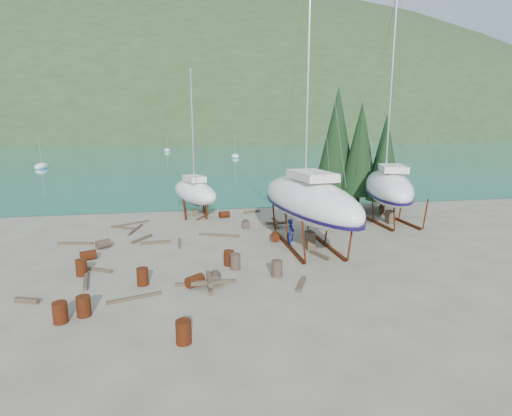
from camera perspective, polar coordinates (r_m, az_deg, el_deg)
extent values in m
plane|color=#696153|center=(24.09, -1.21, -7.34)|extent=(600.00, 600.00, 0.00)
plane|color=#187B79|center=(337.61, -10.14, 10.00)|extent=(700.00, 700.00, 0.00)
ellipsoid|color=#25361B|center=(342.61, -10.15, 10.02)|extent=(800.00, 360.00, 110.00)
cube|color=beige|center=(219.91, -25.78, 8.87)|extent=(6.00, 5.00, 4.00)
cube|color=#A54C2D|center=(219.85, -25.84, 9.59)|extent=(6.60, 5.60, 1.60)
cube|color=beige|center=(213.20, -15.21, 9.55)|extent=(6.00, 5.00, 4.00)
cube|color=#A54C2D|center=(213.15, -15.25, 10.30)|extent=(6.60, 5.60, 1.60)
cube|color=beige|center=(215.24, -1.63, 9.95)|extent=(6.00, 5.00, 4.00)
cube|color=#A54C2D|center=(215.18, -1.63, 10.70)|extent=(6.60, 5.60, 1.60)
cylinder|color=black|center=(38.75, 14.30, 0.76)|extent=(0.36, 0.36, 1.60)
cone|color=black|center=(38.17, 14.67, 8.16)|extent=(3.60, 3.60, 8.40)
cylinder|color=black|center=(37.68, 17.63, 0.10)|extent=(0.36, 0.36, 1.36)
cone|color=black|center=(37.12, 18.03, 6.54)|extent=(3.06, 3.06, 7.14)
cylinder|color=black|center=(39.94, 11.16, 1.39)|extent=(0.36, 0.36, 1.84)
cone|color=black|center=(39.37, 11.49, 9.66)|extent=(4.14, 4.14, 9.66)
cylinder|color=black|center=(40.98, 17.52, 1.04)|extent=(0.36, 0.36, 1.44)
cone|color=black|center=(40.44, 17.91, 7.32)|extent=(3.24, 3.24, 7.56)
ellipsoid|color=white|center=(86.91, -28.31, 5.25)|extent=(2.00, 5.00, 1.40)
cylinder|color=silver|center=(86.71, -28.49, 7.11)|extent=(0.08, 0.08, 5.00)
ellipsoid|color=white|center=(103.68, -3.02, 7.39)|extent=(2.00, 5.00, 1.40)
cylinder|color=silver|center=(103.51, -3.04, 8.96)|extent=(0.08, 0.08, 5.00)
ellipsoid|color=white|center=(132.78, -12.58, 8.03)|extent=(2.00, 5.00, 1.40)
cylinder|color=silver|center=(132.65, -12.63, 9.26)|extent=(0.08, 0.08, 5.00)
ellipsoid|color=white|center=(26.11, 7.43, 1.09)|extent=(5.05, 12.75, 2.90)
cube|color=#120A36|center=(25.74, 7.80, -1.34)|extent=(0.51, 2.25, 1.00)
cube|color=silver|center=(25.28, 7.96, 4.63)|extent=(2.41, 3.93, 0.50)
cylinder|color=silver|center=(26.64, 7.52, 20.74)|extent=(0.14, 0.14, 14.90)
cube|color=#5E2B10|center=(26.46, 4.64, -5.40)|extent=(0.18, 6.83, 0.20)
cube|color=#5E2B10|center=(27.22, 9.81, -5.06)|extent=(0.18, 6.83, 0.20)
cube|color=brown|center=(26.12, 7.70, -4.61)|extent=(0.50, 0.80, 1.16)
ellipsoid|color=white|center=(34.64, 18.37, 2.84)|extent=(7.00, 11.91, 2.71)
cube|color=#120A36|center=(34.28, 18.73, 1.20)|extent=(0.93, 2.03, 1.00)
cube|color=silver|center=(33.95, 19.00, 5.37)|extent=(2.88, 3.85, 0.50)
cylinder|color=silver|center=(34.97, 18.79, 16.61)|extent=(0.14, 0.14, 13.75)
cube|color=#5E2B10|center=(34.60, 16.38, -1.80)|extent=(0.18, 6.30, 0.20)
cube|color=#5E2B10|center=(35.71, 19.72, -1.60)|extent=(0.18, 6.30, 0.20)
cube|color=brown|center=(34.56, 18.57, -1.21)|extent=(0.50, 0.80, 1.06)
ellipsoid|color=white|center=(36.23, -8.77, 2.25)|extent=(4.96, 8.32, 2.04)
cube|color=#120A36|center=(35.93, -8.72, 1.26)|extent=(0.70, 1.43, 1.00)
cube|color=silver|center=(35.66, -8.81, 4.17)|extent=(2.08, 2.70, 0.50)
cylinder|color=silver|center=(36.17, -9.08, 11.59)|extent=(0.14, 0.14, 9.53)
cube|color=#5E2B10|center=(36.57, -10.04, -0.80)|extent=(0.18, 4.37, 0.20)
cube|color=#5E2B10|center=(36.62, -7.31, -0.70)|extent=(0.18, 4.37, 0.20)
cube|color=brown|center=(36.17, -8.66, -0.63)|extent=(0.50, 0.80, 0.52)
imported|color=navy|center=(26.35, 4.99, -3.60)|extent=(0.71, 0.81, 1.87)
cylinder|color=#5E2B10|center=(18.40, -26.18, -13.26)|extent=(0.58, 0.58, 0.88)
cylinder|color=#2D2823|center=(20.55, -5.87, -9.93)|extent=(0.67, 0.94, 0.58)
cylinder|color=#5E2B10|center=(25.90, -22.83, -6.23)|extent=(1.04, 0.87, 0.58)
cylinder|color=#5E2B10|center=(15.46, -10.30, -17.03)|extent=(0.58, 0.58, 0.88)
cylinder|color=#5E2B10|center=(34.92, -4.55, -0.92)|extent=(0.99, 0.77, 0.58)
cylinder|color=#2D2823|center=(21.36, 3.02, -8.61)|extent=(0.58, 0.58, 0.88)
cylinder|color=#5E2B10|center=(27.82, 2.75, -4.13)|extent=(0.75, 0.98, 0.58)
cylinder|color=#5E2B10|center=(23.36, -23.67, -7.81)|extent=(0.58, 0.58, 0.88)
cylinder|color=#5E2B10|center=(21.00, -15.89, -9.41)|extent=(0.58, 0.58, 0.88)
cylinder|color=#2D2823|center=(31.41, -1.46, -2.30)|extent=(0.68, 0.94, 0.58)
cylinder|color=#5E2B10|center=(20.36, -8.71, -10.22)|extent=(1.05, 1.00, 0.58)
cylinder|color=#5E2B10|center=(18.59, -23.41, -12.75)|extent=(0.58, 0.58, 0.88)
cylinder|color=#5E2B10|center=(23.00, -3.89, -7.13)|extent=(0.58, 0.58, 0.88)
cylinder|color=#2D2823|center=(27.97, -21.01, -4.82)|extent=(1.05, 0.99, 0.58)
cylinder|color=#2D2823|center=(22.38, -2.97, -7.65)|extent=(0.58, 0.58, 0.88)
cube|color=brown|center=(34.02, -17.18, -2.12)|extent=(2.49, 1.74, 0.14)
cube|color=brown|center=(24.79, 9.13, -6.70)|extent=(0.76, 1.73, 0.19)
cube|color=brown|center=(32.70, -18.44, -2.70)|extent=(2.07, 1.28, 0.19)
cube|color=brown|center=(19.61, -16.98, -12.17)|extent=(2.40, 0.88, 0.15)
cube|color=brown|center=(29.14, -16.01, -4.26)|extent=(1.33, 1.96, 0.17)
cube|color=brown|center=(20.58, -7.17, -10.55)|extent=(3.08, 0.21, 0.16)
cube|color=brown|center=(36.83, -0.57, -0.54)|extent=(1.60, 0.77, 0.19)
cube|color=brown|center=(20.38, 6.52, -10.74)|extent=(0.94, 1.67, 0.17)
cube|color=brown|center=(27.99, -14.21, -4.79)|extent=(2.02, 0.39, 0.19)
cube|color=brown|center=(35.17, -7.61, -1.26)|extent=(1.32, 2.44, 0.15)
cube|color=brown|center=(29.11, -5.33, -3.88)|extent=(2.87, 1.33, 0.16)
cube|color=brown|center=(27.42, -10.89, -5.03)|extent=(0.16, 2.15, 0.15)
cube|color=brown|center=(23.99, -22.11, -8.09)|extent=(2.11, 1.30, 0.17)
cube|color=brown|center=(21.15, -29.94, -11.38)|extent=(1.17, 0.62, 0.22)
cube|color=brown|center=(22.50, -23.14, -9.44)|extent=(0.66, 2.62, 0.18)
cube|color=brown|center=(31.93, -16.86, -2.97)|extent=(0.80, 3.18, 0.15)
cube|color=brown|center=(29.61, -24.41, -4.62)|extent=(2.30, 0.61, 0.16)
cube|color=brown|center=(20.08, -6.65, -11.06)|extent=(0.20, 1.80, 0.20)
cube|color=brown|center=(20.01, -6.66, -10.53)|extent=(1.80, 0.20, 0.20)
cube|color=brown|center=(19.93, -6.68, -10.00)|extent=(0.20, 1.80, 0.20)
cube|color=brown|center=(31.72, 2.77, -2.52)|extent=(0.20, 1.80, 0.20)
cube|color=brown|center=(31.67, 2.78, -2.17)|extent=(1.80, 0.20, 0.20)
cube|color=brown|center=(31.63, 2.78, -1.82)|extent=(0.20, 1.80, 0.20)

